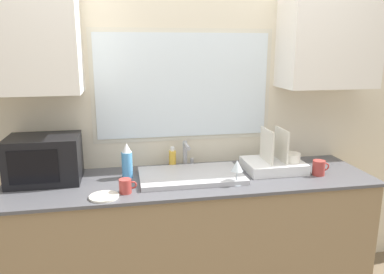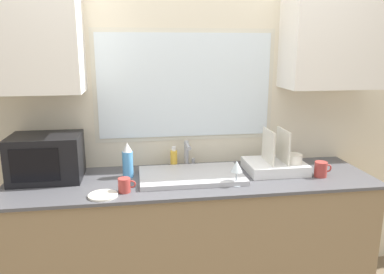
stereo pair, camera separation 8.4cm
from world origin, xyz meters
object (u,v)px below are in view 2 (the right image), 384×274
at_px(microwave, 46,158).
at_px(spray_bottle, 128,161).
at_px(faucet, 188,152).
at_px(mug_near_sink, 125,185).
at_px(wine_glass, 237,167).
at_px(soap_bottle, 174,159).
at_px(dish_rack, 276,164).

height_order(microwave, spray_bottle, microwave).
height_order(faucet, spray_bottle, spray_bottle).
height_order(faucet, mug_near_sink, faucet).
bearing_deg(spray_bottle, microwave, 176.52).
distance_m(mug_near_sink, wine_glass, 0.67).
bearing_deg(soap_bottle, spray_bottle, -154.96).
bearing_deg(soap_bottle, microwave, -171.97).
height_order(spray_bottle, wine_glass, spray_bottle).
xyz_separation_m(spray_bottle, soap_bottle, (0.31, 0.15, -0.04)).
bearing_deg(wine_glass, mug_near_sink, -179.24).
bearing_deg(mug_near_sink, dish_rack, 12.59).
bearing_deg(wine_glass, spray_bottle, 158.80).
distance_m(faucet, mug_near_sink, 0.58).
bearing_deg(spray_bottle, dish_rack, -2.18).
distance_m(faucet, dish_rack, 0.61).
distance_m(microwave, mug_near_sink, 0.58).
relative_size(faucet, mug_near_sink, 1.82).
relative_size(microwave, spray_bottle, 1.87).
bearing_deg(mug_near_sink, faucet, 42.91).
height_order(faucet, microwave, microwave).
bearing_deg(dish_rack, soap_bottle, 164.81).
bearing_deg(soap_bottle, dish_rack, -15.19).
height_order(dish_rack, wine_glass, dish_rack).
height_order(faucet, dish_rack, dish_rack).
relative_size(dish_rack, mug_near_sink, 3.75).
distance_m(microwave, soap_bottle, 0.83).
xyz_separation_m(microwave, mug_near_sink, (0.49, -0.29, -0.10)).
xyz_separation_m(faucet, soap_bottle, (-0.10, 0.02, -0.05)).
distance_m(spray_bottle, mug_near_sink, 0.27).
height_order(spray_bottle, mug_near_sink, spray_bottle).
xyz_separation_m(dish_rack, spray_bottle, (-0.99, 0.04, 0.06)).
xyz_separation_m(dish_rack, wine_glass, (-0.34, -0.22, 0.06)).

